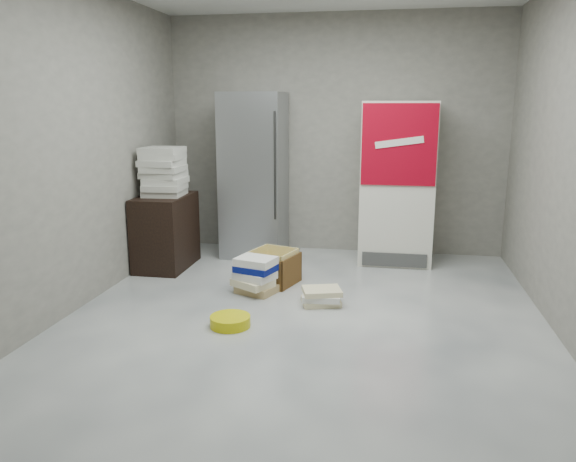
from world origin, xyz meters
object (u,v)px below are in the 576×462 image
(phonebook_stack_main, at_px, (255,275))
(steel_fridge, at_px, (254,175))
(wood_shelf, at_px, (166,232))
(cardboard_box, at_px, (274,270))
(coke_cooler, at_px, (397,183))

(phonebook_stack_main, bearing_deg, steel_fridge, 128.07)
(wood_shelf, relative_size, phonebook_stack_main, 1.72)
(steel_fridge, distance_m, cardboard_box, 1.43)
(coke_cooler, distance_m, wood_shelf, 2.63)
(wood_shelf, height_order, phonebook_stack_main, wood_shelf)
(coke_cooler, bearing_deg, phonebook_stack_main, -132.54)
(wood_shelf, distance_m, cardboard_box, 1.36)
(coke_cooler, xyz_separation_m, cardboard_box, (-1.20, -1.09, -0.76))
(coke_cooler, height_order, cardboard_box, coke_cooler)
(steel_fridge, bearing_deg, phonebook_stack_main, -76.50)
(wood_shelf, bearing_deg, cardboard_box, -15.80)
(steel_fridge, xyz_separation_m, coke_cooler, (1.65, -0.01, -0.05))
(wood_shelf, relative_size, cardboard_box, 1.50)
(wood_shelf, xyz_separation_m, cardboard_box, (1.28, -0.36, -0.26))
(coke_cooler, relative_size, cardboard_box, 3.38)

